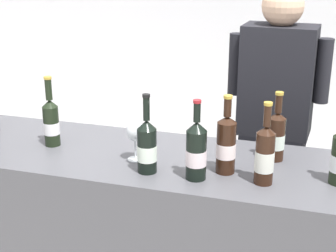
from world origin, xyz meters
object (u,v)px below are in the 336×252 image
Objects in this scene: wine_bottle_2 at (276,136)px; person_server at (273,140)px; wine_bottle_3 at (196,151)px; wine_bottle_6 at (265,155)px; wine_bottle_1 at (51,121)px; wine_bottle_5 at (147,146)px; wine_glass at (135,132)px; wine_bottle_8 at (226,144)px.

person_server reaches higher than wine_bottle_2.
wine_bottle_6 is at bearing 8.02° from wine_bottle_3.
wine_bottle_3 reaches higher than wine_bottle_2.
wine_bottle_3 is at bearing -12.26° from wine_bottle_1.
wine_bottle_6 is (0.47, 0.03, 0.01)m from wine_bottle_5.
wine_bottle_6 is 1.84× the size of wine_glass.
wine_bottle_8 is (-0.16, 0.06, 0.00)m from wine_bottle_6.
wine_glass is at bearing 160.12° from wine_bottle_3.
wine_bottle_5 is 0.32m from wine_bottle_8.
wine_bottle_1 is at bearing 167.74° from wine_bottle_3.
wine_bottle_2 is at bearing 46.55° from wine_bottle_8.
wine_glass is at bearing -162.88° from wine_bottle_2.
wine_bottle_3 is 0.32m from wine_glass.
wine_bottle_5 is 1.01m from person_server.
wine_bottle_3 is 0.14m from wine_bottle_8.
wine_bottle_3 is at bearing -171.98° from wine_bottle_6.
wine_bottle_2 is 0.57m from wine_bottle_5.
wine_bottle_5 reaches higher than wine_bottle_3.
wine_bottle_6 is at bearing 3.93° from wine_bottle_5.
wine_bottle_5 is at bearing -116.61° from person_server.
wine_bottle_8 is at bearing -99.19° from person_server.
wine_bottle_1 is 0.20× the size of person_server.
wine_glass is at bearing 131.28° from wine_bottle_5.
wine_bottle_1 is at bearing 175.54° from wine_bottle_8.
wine_bottle_2 is at bearing 17.12° from wine_glass.
person_server is at bearing 95.54° from wine_bottle_2.
wine_bottle_2 is 0.93× the size of wine_bottle_8.
wine_bottle_8 reaches higher than wine_glass.
person_server is at bearing 80.81° from wine_bottle_8.
person_server reaches higher than wine_bottle_6.
wine_bottle_2 is 0.41m from wine_bottle_3.
wine_bottle_2 reaches higher than wine_glass.
wine_bottle_3 is 0.27m from wine_bottle_6.
wine_bottle_2 is 0.93× the size of wine_bottle_3.
wine_bottle_8 is at bearing 160.64° from wine_bottle_6.
person_server is (-0.06, 0.59, -0.25)m from wine_bottle_2.
wine_bottle_1 reaches higher than wine_bottle_8.
wine_bottle_5 is at bearing -176.07° from wine_bottle_6.
wine_bottle_2 is at bearing 29.86° from wine_bottle_5.
wine_bottle_1 is 1.03m from wine_bottle_2.
wine_bottle_5 reaches higher than wine_glass.
wine_bottle_1 is 1.00× the size of wine_bottle_8.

